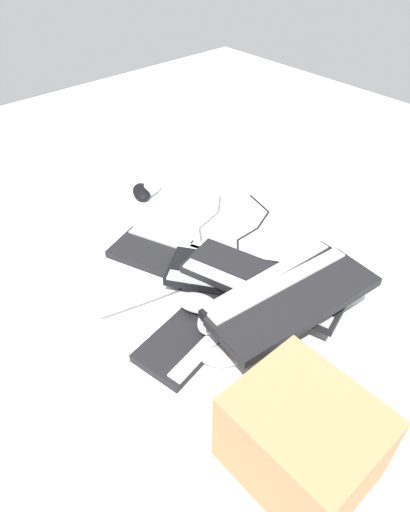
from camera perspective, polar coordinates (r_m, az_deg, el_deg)
The scene contains 16 objects.
ground_plane at distance 1.43m, azimuth 0.40°, elevation 0.36°, with size 3.20×3.20×0.00m, color white.
keyboard_0 at distance 1.39m, azimuth -3.21°, elevation -0.62°, with size 0.46×0.30×0.03m.
keyboard_1 at distance 1.21m, azimuth 0.57°, elevation -7.88°, with size 0.23×0.46×0.03m.
keyboard_2 at distance 1.34m, azimuth 5.37°, elevation -2.64°, with size 0.46×0.30×0.03m.
keyboard_3 at distance 1.29m, azimuth 5.04°, elevation -2.68°, with size 0.45×0.38×0.03m.
keyboard_4 at distance 1.23m, azimuth 7.20°, elevation -3.33°, with size 0.46×0.27×0.03m.
keyboard_5 at distance 1.18m, azimuth 9.86°, elevation -4.25°, with size 0.18×0.45×0.03m.
keyboard_6 at distance 1.12m, azimuth 11.26°, elevation -5.41°, with size 0.20×0.45×0.03m.
mouse_0 at distance 1.72m, azimuth -7.04°, elevation 8.27°, with size 0.11×0.07×0.04m, color silver.
mouse_1 at distance 1.13m, azimuth 2.11°, elevation -12.37°, with size 0.11×0.07×0.04m, color #B7B7BC.
mouse_2 at distance 1.17m, azimuth 0.87°, elevation -7.78°, with size 0.11×0.07×0.04m, color #B7B7BC.
mouse_3 at distance 1.20m, azimuth -0.97°, elevation -5.90°, with size 0.11×0.07×0.04m, color #B7B7BC.
mouse_4 at distance 1.71m, azimuth -7.91°, elevation 7.96°, with size 0.11×0.07×0.04m, color black.
cable_0 at distance 1.42m, azimuth -2.16°, elevation 0.21°, with size 0.30×0.66×0.01m.
cable_1 at distance 1.46m, azimuth 6.96°, elevation 1.11°, with size 0.47×0.34×0.01m.
cardboard_box at distance 0.94m, azimuth 12.04°, elevation -21.52°, with size 0.22×0.26×0.20m, color #9E774C.
Camera 1 is at (-0.82, 0.74, 0.91)m, focal length 32.00 mm.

